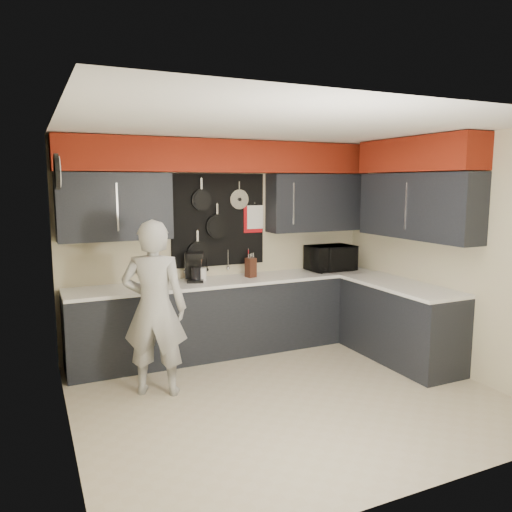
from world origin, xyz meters
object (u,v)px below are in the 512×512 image
microwave (331,258)px  person (154,308)px  coffee_maker (195,266)px  knife_block (251,268)px  utensil_crock (202,274)px

microwave → person: bearing=-162.0°
coffee_maker → knife_block: bearing=16.2°
microwave → utensil_crock: size_ratio=3.86×
knife_block → utensil_crock: size_ratio=1.54×
knife_block → person: size_ratio=0.14×
microwave → person: (-2.59, -0.85, -0.22)m
microwave → person: size_ratio=0.35×
microwave → utensil_crock: microwave is taller
knife_block → coffee_maker: (-0.72, 0.04, 0.06)m
person → knife_block: bearing=-123.6°
knife_block → microwave: bearing=-11.8°
microwave → coffee_maker: 1.89m
microwave → knife_block: size_ratio=2.51×
utensil_crock → person: (-0.79, -0.90, -0.13)m
microwave → person: 2.73m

